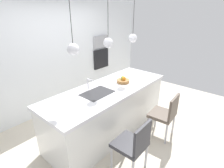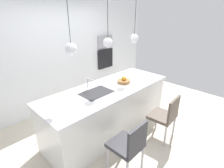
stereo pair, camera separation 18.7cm
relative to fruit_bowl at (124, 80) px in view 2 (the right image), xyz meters
The scene contains 13 objects.
floor 1.07m from the fruit_bowl, behind, with size 6.60×6.60×0.00m, color beige.
back_wall 1.76m from the fruit_bowl, 103.38° to the left, with size 6.00×0.10×2.60m, color white.
kitchen_island 0.66m from the fruit_bowl, behind, with size 2.65×0.95×0.95m.
sink_basin 0.70m from the fruit_bowl, behind, with size 0.56×0.40×0.02m, color #2D2D30.
faucet 0.75m from the fruit_bowl, 160.20° to the left, with size 0.02×0.17×0.22m.
fruit_bowl is the anchor object (origin of this frame).
microwave 1.97m from the fruit_bowl, 57.67° to the left, with size 0.54×0.08×0.34m, color #9E9EA3.
oven 1.91m from the fruit_bowl, 57.67° to the left, with size 0.56×0.08×0.56m, color black.
chair_near 1.37m from the fruit_bowl, 135.48° to the right, with size 0.44×0.45×0.89m.
chair_middle 1.03m from the fruit_bowl, 80.69° to the right, with size 0.48×0.46×0.89m.
pendant_light_left 1.39m from the fruit_bowl, behind, with size 0.17×0.17×0.77m.
pendant_light_center 0.89m from the fruit_bowl, behind, with size 0.17×0.17×0.77m.
pendant_light_right 0.86m from the fruit_bowl, ahead, with size 0.17×0.17×0.77m.
Camera 2 is at (-2.11, -2.15, 2.27)m, focal length 28.01 mm.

